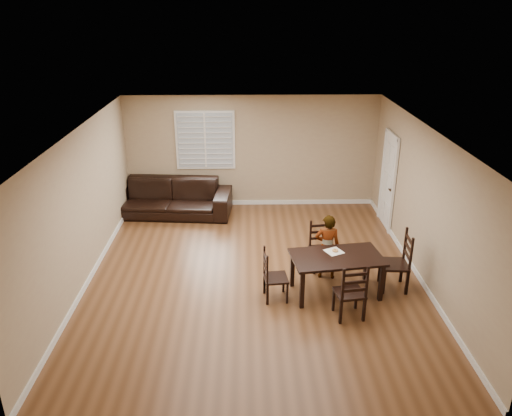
# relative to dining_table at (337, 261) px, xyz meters

# --- Properties ---
(ground) EXTENTS (7.00, 7.00, 0.00)m
(ground) POSITION_rel_dining_table_xyz_m (-1.38, 0.64, -0.62)
(ground) COLOR brown
(ground) RESTS_ON ground
(room) EXTENTS (6.04, 7.04, 2.72)m
(room) POSITION_rel_dining_table_xyz_m (-1.34, 0.82, 1.18)
(room) COLOR tan
(room) RESTS_ON ground
(dining_table) EXTENTS (1.63, 1.06, 0.71)m
(dining_table) POSITION_rel_dining_table_xyz_m (0.00, 0.00, 0.00)
(dining_table) COLOR black
(dining_table) RESTS_ON ground
(chair_near) EXTENTS (0.47, 0.45, 0.93)m
(chair_near) POSITION_rel_dining_table_xyz_m (-0.14, 0.96, -0.20)
(chair_near) COLOR black
(chair_near) RESTS_ON ground
(chair_far) EXTENTS (0.50, 0.47, 0.98)m
(chair_far) POSITION_rel_dining_table_xyz_m (0.12, -0.80, -0.18)
(chair_far) COLOR black
(chair_far) RESTS_ON ground
(chair_left) EXTENTS (0.42, 0.45, 0.91)m
(chair_left) POSITION_rel_dining_table_xyz_m (-1.15, -0.16, -0.21)
(chair_left) COLOR black
(chair_left) RESTS_ON ground
(chair_right) EXTENTS (0.48, 0.51, 1.07)m
(chair_right) POSITION_rel_dining_table_xyz_m (1.17, 0.14, -0.14)
(chair_right) COLOR black
(chair_right) RESTS_ON ground
(child) EXTENTS (0.47, 0.33, 1.23)m
(child) POSITION_rel_dining_table_xyz_m (-0.08, 0.55, -0.01)
(child) COLOR gray
(child) RESTS_ON ground
(napkin) EXTENTS (0.36, 0.36, 0.00)m
(napkin) POSITION_rel_dining_table_xyz_m (-0.02, 0.17, 0.09)
(napkin) COLOR white
(napkin) RESTS_ON dining_table
(donut) EXTENTS (0.10, 0.10, 0.04)m
(donut) POSITION_rel_dining_table_xyz_m (-0.01, 0.17, 0.11)
(donut) COLOR #CE8F4A
(donut) RESTS_ON napkin
(sofa) EXTENTS (2.90, 1.33, 0.82)m
(sofa) POSITION_rel_dining_table_xyz_m (-3.31, 3.55, -0.21)
(sofa) COLOR black
(sofa) RESTS_ON ground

